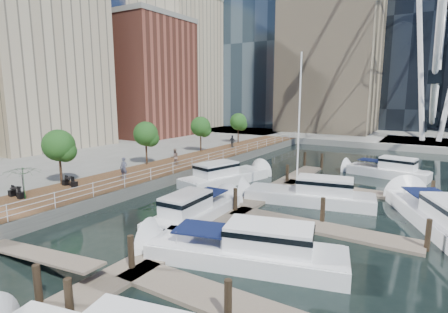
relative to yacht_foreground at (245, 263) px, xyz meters
name	(u,v)px	position (x,y,z in m)	size (l,w,h in m)	color
ground	(121,243)	(-7.25, -1.62, 0.00)	(520.00, 520.00, 0.00)	black
boardwalk	(170,170)	(-16.25, 13.38, 0.50)	(6.00, 60.00, 1.00)	brown
seawall	(193,173)	(-13.25, 13.38, 0.50)	(0.25, 60.00, 1.00)	#595954
land_inland	(28,149)	(-43.25, 13.38, 0.50)	(48.00, 90.00, 1.00)	gray
land_far	(381,121)	(-7.25, 100.38, 0.50)	(200.00, 114.00, 1.00)	gray
pier	(430,144)	(6.75, 50.38, 0.50)	(14.00, 12.00, 1.00)	gray
railing	(192,163)	(-13.35, 13.38, 1.52)	(0.10, 60.00, 1.05)	white
floating_docks	(312,210)	(0.72, 8.36, 0.49)	(16.00, 34.00, 2.60)	#6D6051
midrise_condos	(100,64)	(-40.82, 25.20, 13.42)	(19.00, 67.00, 28.00)	#BCAD8E
street_trees	(146,134)	(-18.65, 12.38, 4.29)	(2.60, 42.60, 4.60)	#3F2B1C
yacht_foreground	(245,263)	(0.00, 0.00, 0.00)	(2.92, 10.88, 2.15)	white
pedestrian_near	(124,168)	(-15.79, 6.56, 1.96)	(0.70, 0.46, 1.92)	#4B4E64
pedestrian_mid	(175,157)	(-15.57, 13.34, 1.92)	(0.89, 0.70, 1.84)	#83675A
pedestrian_far	(232,141)	(-17.00, 27.79, 1.87)	(1.02, 0.43, 1.74)	#31373E
moored_yachts	(308,209)	(-0.01, 9.78, 0.00)	(25.10, 37.41, 11.50)	white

